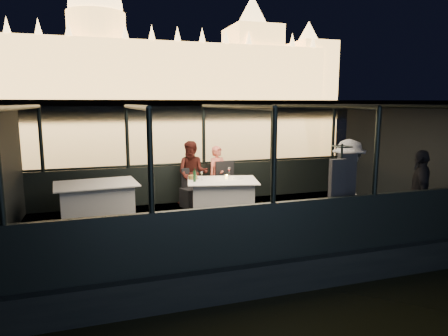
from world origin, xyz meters
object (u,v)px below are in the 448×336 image
object	(u,v)px
coat_stand	(340,193)
person_woman_coral	(218,172)
passenger_stripe	(348,184)
chair_port_right	(227,186)
chair_port_left	(191,188)
person_man_maroon	(193,174)
dining_table_central	(223,198)
dining_table_aft	(97,205)
wine_bottle	(195,175)
passenger_dark	(420,187)

from	to	relation	value
coat_stand	person_woman_coral	distance (m)	3.54
person_woman_coral	passenger_stripe	world-z (taller)	passenger_stripe
chair_port_right	chair_port_left	bearing A→B (deg)	163.34
chair_port_right	person_man_maroon	xyz separation A→B (m)	(-0.76, 0.28, 0.30)
dining_table_central	dining_table_aft	xyz separation A→B (m)	(-2.54, 0.18, 0.00)
passenger_stripe	dining_table_aft	bearing A→B (deg)	88.23
wine_bottle	passenger_dark	bearing A→B (deg)	-30.22
person_woman_coral	wine_bottle	distance (m)	1.34
dining_table_central	passenger_dark	distance (m)	3.81
dining_table_central	wine_bottle	distance (m)	0.80
coat_stand	person_man_maroon	size ratio (longest dim) A/B	1.14
coat_stand	person_woman_coral	bearing A→B (deg)	107.86
person_woman_coral	person_man_maroon	xyz separation A→B (m)	(-0.62, -0.01, 0.00)
person_woman_coral	wine_bottle	size ratio (longest dim) A/B	4.92
dining_table_aft	coat_stand	size ratio (longest dim) A/B	0.90
person_man_maroon	chair_port_right	bearing A→B (deg)	2.16
coat_stand	wine_bottle	distance (m)	3.01
dining_table_aft	person_man_maroon	world-z (taller)	person_man_maroon
chair_port_right	wine_bottle	world-z (taller)	wine_bottle
dining_table_central	wine_bottle	world-z (taller)	wine_bottle
coat_stand	passenger_dark	world-z (taller)	coat_stand
dining_table_central	person_man_maroon	world-z (taller)	person_man_maroon
passenger_stripe	coat_stand	bearing A→B (deg)	157.06
chair_port_right	person_man_maroon	world-z (taller)	person_man_maroon
dining_table_aft	chair_port_right	xyz separation A→B (m)	(2.90, 0.58, 0.06)
chair_port_right	person_woman_coral	size ratio (longest dim) A/B	0.74
dining_table_central	passenger_stripe	distance (m)	2.57
dining_table_central	person_man_maroon	xyz separation A→B (m)	(-0.40, 1.05, 0.36)
chair_port_left	person_man_maroon	bearing A→B (deg)	48.20
passenger_stripe	wine_bottle	size ratio (longest dim) A/B	6.13
dining_table_central	coat_stand	world-z (taller)	coat_stand
chair_port_left	person_man_maroon	xyz separation A→B (m)	(0.07, 0.17, 0.30)
coat_stand	passenger_dark	xyz separation A→B (m)	(1.81, 0.16, -0.05)
dining_table_central	chair_port_right	xyz separation A→B (m)	(0.36, 0.76, 0.06)
coat_stand	passenger_dark	size ratio (longest dim) A/B	1.12
passenger_stripe	passenger_dark	world-z (taller)	passenger_stripe
chair_port_left	person_woman_coral	world-z (taller)	person_woman_coral
chair_port_right	wine_bottle	distance (m)	1.31
dining_table_central	passenger_dark	bearing A→B (deg)	-34.67
chair_port_right	coat_stand	distance (m)	3.25
chair_port_right	coat_stand	size ratio (longest dim) A/B	0.59
passenger_dark	dining_table_central	bearing A→B (deg)	-86.85
coat_stand	person_woman_coral	world-z (taller)	coat_stand
dining_table_aft	passenger_dark	world-z (taller)	passenger_dark
chair_port_right	person_woman_coral	xyz separation A→B (m)	(-0.15, 0.29, 0.30)
dining_table_central	chair_port_right	world-z (taller)	chair_port_right
person_man_maroon	dining_table_aft	bearing A→B (deg)	-135.40
coat_stand	passenger_dark	bearing A→B (deg)	5.18
dining_table_aft	person_woman_coral	size ratio (longest dim) A/B	1.13
passenger_dark	chair_port_left	bearing A→B (deg)	-92.35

